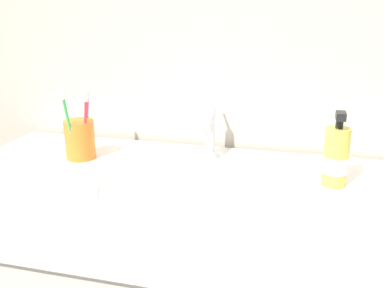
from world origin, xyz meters
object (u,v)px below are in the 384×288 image
(toothbrush_green, at_px, (68,121))
(soap_dispenser, at_px, (336,157))
(faucet, at_px, (209,128))
(toothbrush_purple, at_px, (87,115))
(toothbrush_cup, at_px, (80,139))
(toothbrush_red, at_px, (85,121))

(toothbrush_green, distance_m, soap_dispenser, 0.63)
(faucet, height_order, toothbrush_purple, toothbrush_purple)
(toothbrush_cup, xyz_separation_m, toothbrush_red, (0.03, -0.02, 0.06))
(soap_dispenser, bearing_deg, toothbrush_red, 179.79)
(toothbrush_green, bearing_deg, toothbrush_purple, 81.19)
(faucet, bearing_deg, soap_dispenser, -20.88)
(toothbrush_green, xyz_separation_m, toothbrush_purple, (0.01, 0.07, -0.00))
(toothbrush_purple, bearing_deg, soap_dispenser, -4.81)
(toothbrush_cup, distance_m, toothbrush_purple, 0.07)
(toothbrush_green, bearing_deg, soap_dispenser, 2.05)
(faucet, height_order, toothbrush_cup, faucet)
(toothbrush_cup, height_order, toothbrush_red, toothbrush_red)
(toothbrush_red, bearing_deg, soap_dispenser, -0.21)
(toothbrush_cup, distance_m, toothbrush_green, 0.07)
(toothbrush_green, bearing_deg, toothbrush_cup, 84.52)
(toothbrush_green, bearing_deg, faucet, 23.36)
(toothbrush_cup, bearing_deg, toothbrush_red, -29.10)
(faucet, height_order, toothbrush_red, toothbrush_red)
(toothbrush_green, distance_m, toothbrush_purple, 0.08)
(soap_dispenser, bearing_deg, toothbrush_green, -177.95)
(toothbrush_cup, relative_size, toothbrush_green, 0.54)
(toothbrush_red, height_order, toothbrush_green, toothbrush_green)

